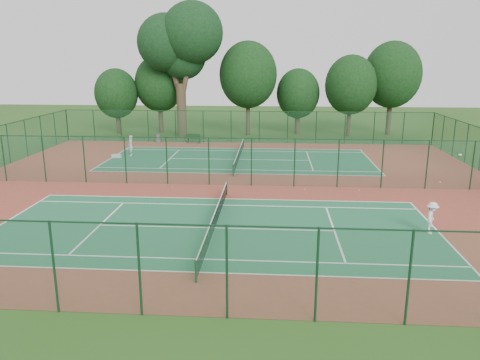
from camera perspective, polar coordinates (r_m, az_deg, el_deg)
name	(u,v)px	position (r m, az deg, el deg)	size (l,w,h in m)	color
ground	(230,185)	(34.05, -1.20, -0.63)	(120.00, 120.00, 0.00)	#254B17
red_pad	(230,185)	(34.05, -1.20, -0.63)	(40.00, 36.00, 0.01)	brown
court_near	(215,228)	(25.51, -3.05, -5.86)	(23.77, 10.97, 0.01)	#1F623E
court_far	(239,159)	(42.77, -0.10, 2.52)	(23.77, 10.97, 0.01)	#1D5C39
fence_north	(245,127)	(51.32, 0.63, 6.51)	(40.00, 0.09, 3.50)	#184826
fence_south	(183,271)	(16.64, -6.98, -10.94)	(40.00, 0.09, 3.50)	#1A4E2D
fence_divider	(230,162)	(33.63, -1.21, 2.26)	(40.00, 0.09, 3.50)	#1A4F32
tennis_net_near	(215,219)	(25.33, -3.06, -4.74)	(0.10, 12.90, 0.97)	#163C20
tennis_net_far	(239,154)	(42.66, -0.10, 3.22)	(0.10, 12.90, 0.97)	#153A22
player_near	(432,218)	(26.40, 22.34, -4.30)	(1.10, 0.63, 1.70)	white
player_far	(131,146)	(45.54, -13.19, 4.10)	(0.69, 0.46, 1.90)	white
trash_bin	(158,138)	(52.29, -9.94, 5.01)	(0.51, 0.51, 0.92)	slate
bench	(193,138)	(51.48, -5.71, 5.09)	(1.72, 0.76, 1.03)	black
kit_bag	(117,156)	(45.04, -14.82, 2.85)	(0.87, 0.33, 0.33)	silver
stray_ball_a	(305,189)	(33.14, 7.92, -1.12)	(0.07, 0.07, 0.07)	#C4DA32
stray_ball_b	(359,190)	(33.63, 14.30, -1.20)	(0.08, 0.08, 0.08)	yellow
stray_ball_c	(172,187)	(33.77, -8.23, -0.83)	(0.07, 0.07, 0.07)	#C2D732
big_tree	(181,42)	(56.03, -7.23, 16.36)	(9.96, 7.29, 15.29)	#3D2E21
evergreen_row	(252,134)	(57.73, 1.50, 5.62)	(39.00, 5.00, 12.00)	black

